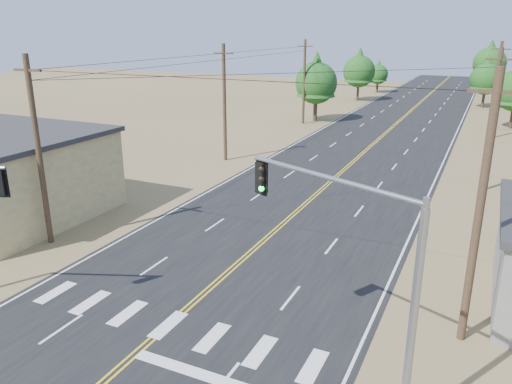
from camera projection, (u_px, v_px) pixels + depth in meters
The scene contains 13 objects.
road at pixel (332, 180), 38.57m from camera, with size 15.00×200.00×0.02m, color black.
utility_pole_left_near at pixel (39, 151), 25.76m from camera, with size 1.80×0.30×10.00m.
utility_pole_left_mid at pixel (224, 102), 42.96m from camera, with size 1.80×0.30×10.00m.
utility_pole_left_far at pixel (304, 81), 60.15m from camera, with size 1.80×0.30×10.00m.
utility_pole_right_near at pixel (479, 211), 17.25m from camera, with size 1.80×0.30×10.00m.
utility_pole_right_mid at pixel (491, 120), 34.44m from camera, with size 1.80×0.30×10.00m.
utility_pole_right_far at pixel (495, 90), 51.63m from camera, with size 1.80×0.30×10.00m.
signal_mast_right at pixel (359, 256), 14.38m from camera, with size 6.03×2.73×7.16m.
tree_left_near at pixel (316, 79), 61.85m from camera, with size 5.18×5.18×8.64m.
tree_left_mid at pixel (359, 68), 80.08m from camera, with size 5.07×5.07×8.45m.
tree_left_far at pixel (378, 72), 91.01m from camera, with size 3.55×3.55×5.91m.
tree_right_mid at pixel (487, 76), 72.87m from camera, with size 4.54×4.54×7.57m.
tree_right_far at pixel (490, 60), 90.30m from camera, with size 5.72×5.72×9.54m.
Camera 1 is at (10.41, -5.94, 11.11)m, focal length 35.00 mm.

